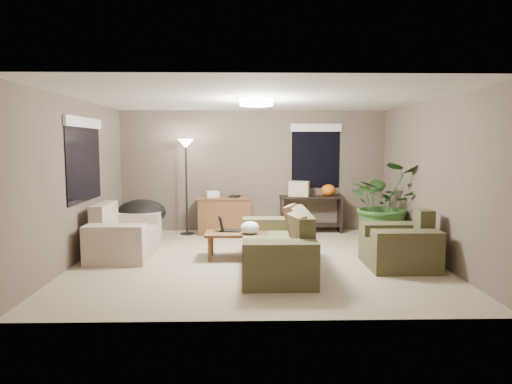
{
  "coord_description": "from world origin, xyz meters",
  "views": [
    {
      "loc": [
        -0.17,
        -7.02,
        1.81
      ],
      "look_at": [
        0.0,
        0.2,
        1.05
      ],
      "focal_mm": 32.0,
      "sensor_mm": 36.0,
      "label": 1
    }
  ],
  "objects_px": {
    "main_sofa": "(278,249)",
    "armchair": "(400,247)",
    "desk": "(225,215)",
    "floor_lamp": "(186,155)",
    "coffee_table": "(237,236)",
    "houseplant": "(384,212)",
    "loveseat": "(123,237)",
    "cat_scratching_post": "(402,246)",
    "console_table": "(311,211)",
    "papasan_chair": "(141,217)"
  },
  "relations": [
    {
      "from": "main_sofa",
      "to": "armchair",
      "type": "relative_size",
      "value": 2.2
    },
    {
      "from": "desk",
      "to": "floor_lamp",
      "type": "relative_size",
      "value": 0.58
    },
    {
      "from": "coffee_table",
      "to": "houseplant",
      "type": "relative_size",
      "value": 0.67
    },
    {
      "from": "loveseat",
      "to": "floor_lamp",
      "type": "height_order",
      "value": "floor_lamp"
    },
    {
      "from": "main_sofa",
      "to": "houseplant",
      "type": "height_order",
      "value": "houseplant"
    },
    {
      "from": "floor_lamp",
      "to": "cat_scratching_post",
      "type": "relative_size",
      "value": 3.82
    },
    {
      "from": "desk",
      "to": "main_sofa",
      "type": "bearing_deg",
      "value": -71.31
    },
    {
      "from": "loveseat",
      "to": "coffee_table",
      "type": "relative_size",
      "value": 1.6
    },
    {
      "from": "armchair",
      "to": "coffee_table",
      "type": "height_order",
      "value": "armchair"
    },
    {
      "from": "armchair",
      "to": "console_table",
      "type": "height_order",
      "value": "armchair"
    },
    {
      "from": "main_sofa",
      "to": "floor_lamp",
      "type": "xyz_separation_m",
      "value": [
        -1.66,
        2.61,
        1.3
      ]
    },
    {
      "from": "armchair",
      "to": "coffee_table",
      "type": "distance_m",
      "value": 2.48
    },
    {
      "from": "desk",
      "to": "armchair",
      "type": "bearing_deg",
      "value": -43.67
    },
    {
      "from": "loveseat",
      "to": "armchair",
      "type": "height_order",
      "value": "same"
    },
    {
      "from": "console_table",
      "to": "houseplant",
      "type": "bearing_deg",
      "value": -43.57
    },
    {
      "from": "coffee_table",
      "to": "floor_lamp",
      "type": "bearing_deg",
      "value": 117.87
    },
    {
      "from": "main_sofa",
      "to": "cat_scratching_post",
      "type": "bearing_deg",
      "value": 13.82
    },
    {
      "from": "cat_scratching_post",
      "to": "coffee_table",
      "type": "bearing_deg",
      "value": 176.88
    },
    {
      "from": "console_table",
      "to": "armchair",
      "type": "bearing_deg",
      "value": -71.0
    },
    {
      "from": "console_table",
      "to": "cat_scratching_post",
      "type": "xyz_separation_m",
      "value": [
        1.11,
        -2.28,
        -0.22
      ]
    },
    {
      "from": "desk",
      "to": "papasan_chair",
      "type": "relative_size",
      "value": 1.1
    },
    {
      "from": "coffee_table",
      "to": "papasan_chair",
      "type": "distance_m",
      "value": 2.17
    },
    {
      "from": "main_sofa",
      "to": "coffee_table",
      "type": "xyz_separation_m",
      "value": [
        -0.61,
        0.63,
        0.06
      ]
    },
    {
      "from": "houseplant",
      "to": "main_sofa",
      "type": "bearing_deg",
      "value": -141.18
    },
    {
      "from": "armchair",
      "to": "houseplant",
      "type": "relative_size",
      "value": 0.67
    },
    {
      "from": "armchair",
      "to": "papasan_chair",
      "type": "height_order",
      "value": "armchair"
    },
    {
      "from": "cat_scratching_post",
      "to": "main_sofa",
      "type": "bearing_deg",
      "value": -166.18
    },
    {
      "from": "loveseat",
      "to": "desk",
      "type": "relative_size",
      "value": 1.45
    },
    {
      "from": "loveseat",
      "to": "houseplant",
      "type": "height_order",
      "value": "houseplant"
    },
    {
      "from": "coffee_table",
      "to": "papasan_chair",
      "type": "height_order",
      "value": "papasan_chair"
    },
    {
      "from": "houseplant",
      "to": "cat_scratching_post",
      "type": "height_order",
      "value": "houseplant"
    },
    {
      "from": "main_sofa",
      "to": "cat_scratching_post",
      "type": "height_order",
      "value": "main_sofa"
    },
    {
      "from": "main_sofa",
      "to": "floor_lamp",
      "type": "distance_m",
      "value": 3.35
    },
    {
      "from": "loveseat",
      "to": "papasan_chair",
      "type": "xyz_separation_m",
      "value": [
        0.09,
        0.93,
        0.17
      ]
    },
    {
      "from": "loveseat",
      "to": "floor_lamp",
      "type": "xyz_separation_m",
      "value": [
        0.83,
        1.69,
        1.3
      ]
    },
    {
      "from": "main_sofa",
      "to": "loveseat",
      "type": "height_order",
      "value": "same"
    },
    {
      "from": "console_table",
      "to": "houseplant",
      "type": "distance_m",
      "value": 1.63
    },
    {
      "from": "armchair",
      "to": "houseplant",
      "type": "bearing_deg",
      "value": 81.21
    },
    {
      "from": "console_table",
      "to": "houseplant",
      "type": "xyz_separation_m",
      "value": [
        1.18,
        -1.12,
        0.15
      ]
    },
    {
      "from": "coffee_table",
      "to": "houseplant",
      "type": "height_order",
      "value": "houseplant"
    },
    {
      "from": "armchair",
      "to": "cat_scratching_post",
      "type": "relative_size",
      "value": 2.0
    },
    {
      "from": "loveseat",
      "to": "desk",
      "type": "bearing_deg",
      "value": 47.2
    },
    {
      "from": "desk",
      "to": "cat_scratching_post",
      "type": "relative_size",
      "value": 2.2
    },
    {
      "from": "armchair",
      "to": "desk",
      "type": "bearing_deg",
      "value": 136.33
    },
    {
      "from": "armchair",
      "to": "floor_lamp",
      "type": "height_order",
      "value": "floor_lamp"
    },
    {
      "from": "papasan_chair",
      "to": "cat_scratching_post",
      "type": "bearing_deg",
      "value": -17.33
    },
    {
      "from": "loveseat",
      "to": "papasan_chair",
      "type": "distance_m",
      "value": 0.95
    },
    {
      "from": "armchair",
      "to": "cat_scratching_post",
      "type": "height_order",
      "value": "armchair"
    },
    {
      "from": "floor_lamp",
      "to": "console_table",
      "type": "bearing_deg",
      "value": 3.7
    },
    {
      "from": "coffee_table",
      "to": "console_table",
      "type": "bearing_deg",
      "value": 55.26
    }
  ]
}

